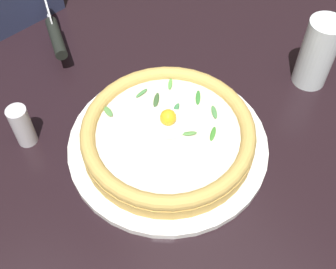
# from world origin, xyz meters

# --- Properties ---
(ground_plane) EXTENTS (2.40, 2.40, 0.03)m
(ground_plane) POSITION_xyz_m (0.00, 0.00, -0.01)
(ground_plane) COLOR black
(ground_plane) RESTS_ON ground
(pizza_plate) EXTENTS (0.32, 0.32, 0.01)m
(pizza_plate) POSITION_xyz_m (0.04, 0.01, 0.01)
(pizza_plate) COLOR white
(pizza_plate) RESTS_ON ground
(pizza) EXTENTS (0.27, 0.27, 0.05)m
(pizza) POSITION_xyz_m (0.04, 0.01, 0.03)
(pizza) COLOR gold
(pizza) RESTS_ON pizza_plate
(pizza_cutter) EXTENTS (0.16, 0.06, 0.09)m
(pizza_cutter) POSITION_xyz_m (-0.27, -0.02, 0.04)
(pizza_cutter) COLOR silver
(pizza_cutter) RESTS_ON ground
(drinking_glass) EXTENTS (0.06, 0.06, 0.13)m
(drinking_glass) POSITION_xyz_m (0.08, 0.31, 0.06)
(drinking_glass) COLOR silver
(drinking_glass) RESTS_ON ground
(pepper_shaker) EXTENTS (0.03, 0.03, 0.08)m
(pepper_shaker) POSITION_xyz_m (-0.10, -0.17, 0.04)
(pepper_shaker) COLOR silver
(pepper_shaker) RESTS_ON ground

